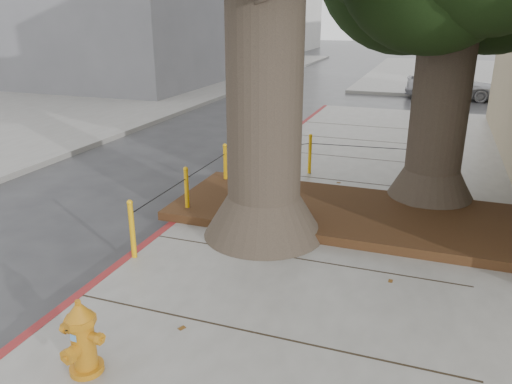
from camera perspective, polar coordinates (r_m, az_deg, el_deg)
ground at (r=6.36m, az=-4.67°, el=-15.92°), size 140.00×140.00×0.00m
sidewalk_far at (r=35.07m, az=26.45°, el=11.83°), size 16.00×20.00×0.15m
curb_red at (r=9.08m, az=-9.76°, el=-4.11°), size 0.14×26.00×0.16m
planter_bed at (r=9.35m, az=10.29°, el=-2.39°), size 6.40×2.60×0.16m
bollard_ring at (r=10.03m, az=0.95°, el=2.12°), size 3.79×5.39×0.95m
fire_hydrant at (r=5.62m, az=-19.24°, el=-15.45°), size 0.45×0.41×0.85m
car_silver at (r=24.77m, az=21.39°, el=11.41°), size 3.93×1.59×1.34m
car_dark at (r=26.65m, az=-11.48°, el=12.57°), size 1.54×3.74×1.08m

